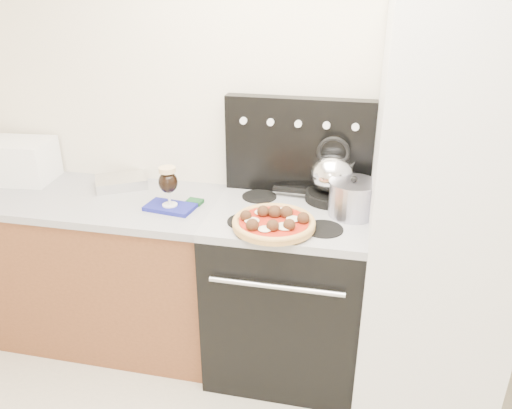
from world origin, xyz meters
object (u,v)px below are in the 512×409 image
(skillet, at_px, (330,196))
(tea_kettle, at_px, (332,169))
(pizza_pan, at_px, (274,227))
(stove_body, at_px, (287,294))
(stock_pot, at_px, (352,199))
(base_cabinet, at_px, (97,270))
(beer_glass, at_px, (168,186))
(fridge, at_px, (441,222))
(toaster_oven, at_px, (19,161))
(pizza, at_px, (274,221))
(oven_mitt, at_px, (170,207))

(skillet, height_order, tea_kettle, tea_kettle)
(pizza_pan, distance_m, tea_kettle, 0.47)
(stove_body, relative_size, stock_pot, 3.95)
(tea_kettle, bearing_deg, base_cabinet, -156.29)
(beer_glass, xyz_separation_m, stock_pot, (0.89, 0.08, -0.02))
(base_cabinet, distance_m, stove_body, 1.11)
(fridge, distance_m, toaster_oven, 2.28)
(pizza, bearing_deg, fridge, 12.39)
(oven_mitt, relative_size, beer_glass, 1.17)
(tea_kettle, bearing_deg, pizza_pan, -104.59)
(base_cabinet, xyz_separation_m, stove_body, (1.10, -0.02, 0.01))
(oven_mitt, bearing_deg, base_cabinet, 171.69)
(base_cabinet, height_order, pizza_pan, pizza_pan)
(toaster_oven, height_order, stock_pot, toaster_oven)
(toaster_oven, relative_size, pizza_pan, 1.09)
(tea_kettle, bearing_deg, fridge, -5.57)
(beer_glass, bearing_deg, stock_pot, 5.23)
(fridge, xyz_separation_m, skillet, (-0.52, 0.21, -0.01))
(toaster_oven, bearing_deg, stove_body, -11.63)
(pizza_pan, xyz_separation_m, pizza, (0.00, 0.00, 0.03))
(pizza_pan, height_order, tea_kettle, tea_kettle)
(pizza, distance_m, tea_kettle, 0.46)
(toaster_oven, bearing_deg, stock_pot, -9.77)
(pizza, height_order, tea_kettle, tea_kettle)
(base_cabinet, relative_size, fridge, 0.76)
(fridge, height_order, beer_glass, fridge)
(beer_glass, bearing_deg, tea_kettle, 16.73)
(pizza_pan, bearing_deg, skillet, 58.80)
(oven_mitt, height_order, tea_kettle, tea_kettle)
(stove_body, xyz_separation_m, tea_kettle, (0.18, 0.19, 0.65))
(pizza_pan, relative_size, tea_kettle, 1.39)
(skillet, bearing_deg, fridge, -22.18)
(tea_kettle, bearing_deg, stock_pot, -37.04)
(base_cabinet, bearing_deg, beer_glass, -8.31)
(beer_glass, height_order, skillet, beer_glass)
(toaster_oven, distance_m, stock_pot, 1.88)
(skillet, bearing_deg, beer_glass, -163.27)
(stove_body, distance_m, pizza_pan, 0.52)
(skillet, relative_size, tea_kettle, 1.06)
(pizza, height_order, stock_pot, stock_pot)
(stove_body, xyz_separation_m, oven_mitt, (-0.60, -0.05, 0.47))
(stove_body, height_order, toaster_oven, toaster_oven)
(toaster_oven, relative_size, stock_pot, 1.65)
(stove_body, distance_m, fridge, 0.87)
(base_cabinet, relative_size, pizza, 3.85)
(oven_mitt, xyz_separation_m, skillet, (0.78, 0.23, 0.03))
(fridge, bearing_deg, beer_glass, -178.93)
(toaster_oven, height_order, oven_mitt, toaster_oven)
(pizza_pan, relative_size, pizza, 0.90)
(stove_body, bearing_deg, stock_pot, 6.26)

